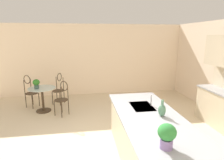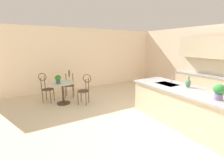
{
  "view_description": "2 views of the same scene",
  "coord_description": "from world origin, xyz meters",
  "px_view_note": "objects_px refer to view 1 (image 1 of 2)",
  "views": [
    {
      "loc": [
        3.06,
        -0.26,
        2.24
      ],
      "look_at": [
        -1.29,
        0.42,
        1.22
      ],
      "focal_mm": 30.15,
      "sensor_mm": 36.0,
      "label": 1
    },
    {
      "loc": [
        2.66,
        -2.62,
        2.0
      ],
      "look_at": [
        -0.67,
        -0.69,
        1.12
      ],
      "focal_mm": 25.25,
      "sensor_mm": 36.0,
      "label": 2
    }
  ],
  "objects_px": {
    "potted_plant_counter_far": "(167,135)",
    "chair_near_window": "(59,87)",
    "vase_on_counter": "(162,110)",
    "chair_by_island": "(62,97)",
    "potted_plant_on_table": "(36,83)",
    "chair_toward_desk": "(30,90)",
    "bistro_table": "(43,97)"
  },
  "relations": [
    {
      "from": "chair_toward_desk",
      "to": "chair_by_island",
      "type": "bearing_deg",
      "value": 50.94
    },
    {
      "from": "chair_toward_desk",
      "to": "vase_on_counter",
      "type": "xyz_separation_m",
      "value": [
        3.34,
        3.0,
        0.46
      ]
    },
    {
      "from": "chair_toward_desk",
      "to": "potted_plant_on_table",
      "type": "relative_size",
      "value": 3.74
    },
    {
      "from": "chair_toward_desk",
      "to": "vase_on_counter",
      "type": "distance_m",
      "value": 4.51
    },
    {
      "from": "potted_plant_on_table",
      "to": "potted_plant_counter_far",
      "type": "bearing_deg",
      "value": 32.08
    },
    {
      "from": "potted_plant_on_table",
      "to": "vase_on_counter",
      "type": "height_order",
      "value": "vase_on_counter"
    },
    {
      "from": "chair_by_island",
      "to": "vase_on_counter",
      "type": "height_order",
      "value": "vase_on_counter"
    },
    {
      "from": "bistro_table",
      "to": "vase_on_counter",
      "type": "xyz_separation_m",
      "value": [
        2.86,
        2.53,
        0.58
      ]
    },
    {
      "from": "bistro_table",
      "to": "vase_on_counter",
      "type": "height_order",
      "value": "vase_on_counter"
    },
    {
      "from": "chair_near_window",
      "to": "chair_by_island",
      "type": "bearing_deg",
      "value": 11.96
    },
    {
      "from": "potted_plant_counter_far",
      "to": "chair_near_window",
      "type": "bearing_deg",
      "value": -157.85
    },
    {
      "from": "chair_by_island",
      "to": "potted_plant_counter_far",
      "type": "bearing_deg",
      "value": 25.13
    },
    {
      "from": "bistro_table",
      "to": "chair_near_window",
      "type": "height_order",
      "value": "chair_near_window"
    },
    {
      "from": "potted_plant_counter_far",
      "to": "chair_toward_desk",
      "type": "bearing_deg",
      "value": -147.82
    },
    {
      "from": "chair_near_window",
      "to": "potted_plant_on_table",
      "type": "height_order",
      "value": "chair_near_window"
    },
    {
      "from": "chair_near_window",
      "to": "chair_by_island",
      "type": "height_order",
      "value": "same"
    },
    {
      "from": "potted_plant_on_table",
      "to": "vase_on_counter",
      "type": "xyz_separation_m",
      "value": [
        2.83,
        2.67,
        0.13
      ]
    },
    {
      "from": "chair_by_island",
      "to": "chair_toward_desk",
      "type": "xyz_separation_m",
      "value": [
        -0.89,
        -1.1,
        0.0
      ]
    },
    {
      "from": "chair_toward_desk",
      "to": "potted_plant_on_table",
      "type": "distance_m",
      "value": 0.69
    },
    {
      "from": "potted_plant_counter_far",
      "to": "chair_by_island",
      "type": "bearing_deg",
      "value": -154.87
    },
    {
      "from": "bistro_table",
      "to": "vase_on_counter",
      "type": "relative_size",
      "value": 2.78
    },
    {
      "from": "bistro_table",
      "to": "chair_by_island",
      "type": "relative_size",
      "value": 0.77
    },
    {
      "from": "chair_near_window",
      "to": "potted_plant_on_table",
      "type": "relative_size",
      "value": 3.74
    },
    {
      "from": "chair_near_window",
      "to": "vase_on_counter",
      "type": "relative_size",
      "value": 3.62
    },
    {
      "from": "chair_by_island",
      "to": "potted_plant_on_table",
      "type": "relative_size",
      "value": 3.74
    },
    {
      "from": "potted_plant_counter_far",
      "to": "bistro_table",
      "type": "bearing_deg",
      "value": -149.69
    },
    {
      "from": "vase_on_counter",
      "to": "chair_by_island",
      "type": "bearing_deg",
      "value": -142.13
    },
    {
      "from": "chair_by_island",
      "to": "potted_plant_counter_far",
      "type": "distance_m",
      "value": 3.73
    },
    {
      "from": "chair_by_island",
      "to": "potted_plant_on_table",
      "type": "distance_m",
      "value": 0.91
    },
    {
      "from": "chair_near_window",
      "to": "chair_toward_desk",
      "type": "xyz_separation_m",
      "value": [
        0.18,
        -0.87,
        0.0
      ]
    },
    {
      "from": "bistro_table",
      "to": "vase_on_counter",
      "type": "distance_m",
      "value": 3.87
    },
    {
      "from": "chair_near_window",
      "to": "potted_plant_counter_far",
      "type": "bearing_deg",
      "value": 22.15
    }
  ]
}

